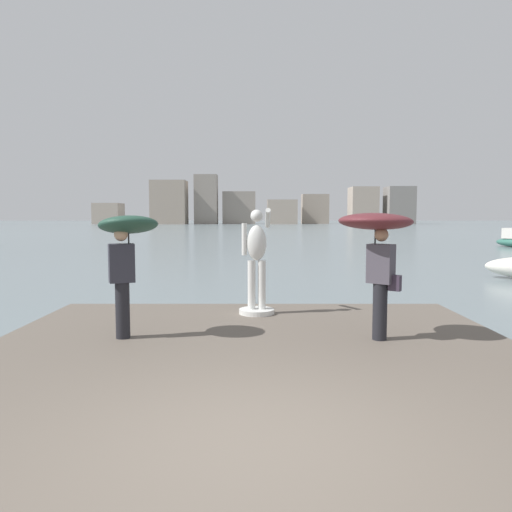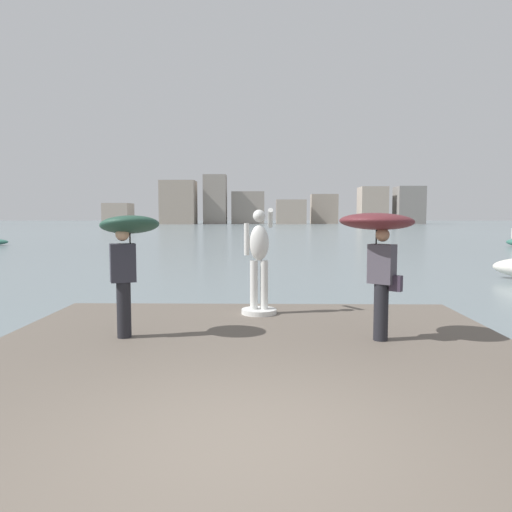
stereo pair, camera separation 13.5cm
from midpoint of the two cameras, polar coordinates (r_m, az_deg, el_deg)
name	(u,v)px [view 1 (the left image)]	position (r m, az deg, el deg)	size (l,w,h in m)	color
ground_plane	(258,242)	(44.07, 0.12, 1.68)	(400.00, 400.00, 0.00)	slate
pier	(255,391)	(6.17, -0.80, -15.34)	(8.00, 9.58, 0.40)	#60564C
statue_white_figure	(259,267)	(9.56, -0.07, -1.24)	(0.69, 0.91, 2.06)	silver
onlooker_left	(129,243)	(7.93, -15.01, 1.48)	(1.20, 1.22, 1.97)	black
onlooker_right	(379,236)	(7.78, 13.60, 2.24)	(1.59, 1.60, 1.98)	black
distant_skyline	(264,206)	(140.11, 0.86, 5.81)	(89.46, 13.11, 13.79)	#A89989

